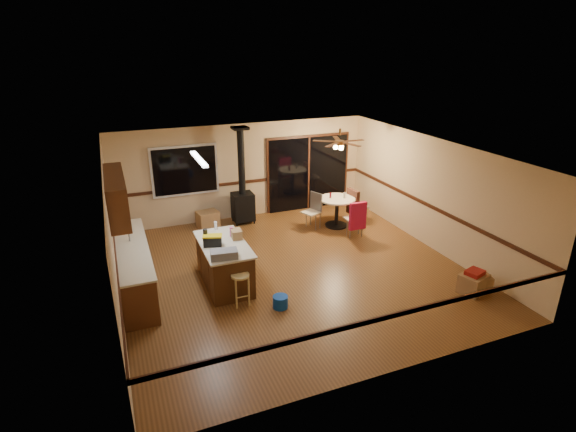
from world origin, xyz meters
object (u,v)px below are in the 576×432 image
toolbox_black (213,241)px  dining_table (337,207)px  bar_stool (241,289)px  chair_right (354,202)px  blue_bucket (280,302)px  box_corner_a (473,283)px  toolbox_grey (224,254)px  chair_left (314,206)px  chair_near (357,216)px  wood_stove (243,197)px  box_under_window (208,219)px  kitchen_island (224,264)px  box_corner_b (479,283)px

toolbox_black → dining_table: toolbox_black is taller
bar_stool → chair_right: (3.96, 2.76, 0.28)m
bar_stool → blue_bucket: bearing=-31.1°
toolbox_black → box_corner_a: toolbox_black is taller
toolbox_grey → chair_left: (3.06, 2.64, -0.39)m
chair_near → toolbox_grey: bearing=-156.7°
wood_stove → chair_left: (1.62, -1.04, -0.14)m
wood_stove → toolbox_grey: (-1.44, -3.68, 0.25)m
chair_near → box_under_window: (-3.29, 2.11, -0.38)m
kitchen_island → toolbox_black: size_ratio=4.84×
box_under_window → blue_bucket: bearing=-84.9°
box_under_window → kitchen_island: bearing=-96.2°
toolbox_black → box_corner_a: 5.16m
box_under_window → chair_left: bearing=-22.8°
blue_bucket → chair_near: size_ratio=0.40×
chair_near → box_under_window: bearing=147.3°
chair_left → box_under_window: size_ratio=0.98×
chair_near → box_corner_a: 3.26m
box_corner_b → chair_right: bearing=97.8°
wood_stove → bar_stool: wood_stove is taller
bar_stool → box_corner_a: 4.53m
toolbox_black → chair_right: (4.26, 1.93, -0.40)m
toolbox_black → blue_bucket: toolbox_black is taller
chair_left → box_corner_a: chair_left is taller
bar_stool → blue_bucket: size_ratio=2.22×
chair_right → box_corner_b: 4.10m
wood_stove → blue_bucket: wood_stove is taller
toolbox_black → blue_bucket: bearing=-52.4°
dining_table → box_under_window: (-3.19, 1.22, -0.32)m
chair_left → dining_table: bearing=-13.0°
box_under_window → box_corner_a: size_ratio=1.06×
wood_stove → toolbox_black: (-1.51, -3.08, 0.27)m
kitchen_island → bar_stool: 0.87m
kitchen_island → chair_right: 4.47m
kitchen_island → dining_table: (3.52, 1.88, 0.08)m
wood_stove → box_under_window: bearing=177.0°
kitchen_island → dining_table: kitchen_island is taller
toolbox_grey → box_under_window: size_ratio=0.92×
blue_bucket → chair_left: size_ratio=0.54×
wood_stove → box_corner_a: (3.13, -5.19, -0.54)m
box_corner_b → wood_stove: bearing=122.5°
dining_table → box_corner_a: (0.91, -4.01, -0.34)m
blue_bucket → box_under_window: bearing=95.1°
chair_right → dining_table: bearing=-176.9°
bar_stool → box_corner_b: bar_stool is taller
dining_table → chair_right: 0.52m
toolbox_grey → chair_right: toolbox_grey is taller
wood_stove → box_under_window: wood_stove is taller
toolbox_black → bar_stool: toolbox_black is taller
dining_table → box_under_window: 3.43m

